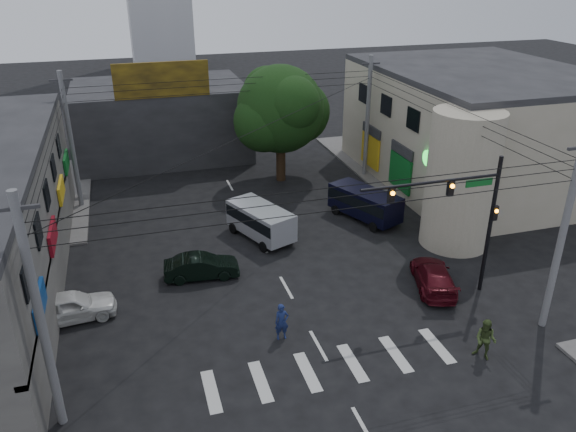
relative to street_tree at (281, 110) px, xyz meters
name	(u,v)px	position (x,y,z in m)	size (l,w,h in m)	color
ground	(298,309)	(-4.00, -17.00, -5.47)	(160.00, 160.00, 0.00)	black
sidewalk_far_right	(436,158)	(14.00, 1.00, -5.40)	(16.00, 16.00, 0.15)	#514F4C
building_right	(477,129)	(14.00, -4.00, -1.47)	(14.00, 18.00, 8.00)	#A0987F
corner_column	(461,180)	(7.00, -13.00, -1.47)	(4.00, 4.00, 8.00)	#A0987F
building_far	(161,120)	(-8.00, 9.00, -2.47)	(14.00, 10.00, 6.00)	#232326
billboard	(162,80)	(-8.00, 4.10, 1.83)	(7.00, 0.30, 2.60)	olive
street_tree	(281,110)	(0.00, 0.00, 0.00)	(6.40, 6.40, 8.70)	black
traffic_gantry	(463,207)	(3.82, -18.00, -0.64)	(7.10, 0.35, 7.20)	black
utility_pole_near_left	(40,318)	(-14.50, -21.50, -0.87)	(0.32, 0.32, 9.20)	#59595B
utility_pole_near_right	(562,236)	(6.50, -21.50, -0.87)	(0.32, 0.32, 9.20)	#59595B
utility_pole_far_left	(71,142)	(-14.50, -1.00, -0.87)	(0.32, 0.32, 9.20)	#59595B
utility_pole_far_right	(368,118)	(6.50, -1.00, -0.87)	(0.32, 0.32, 9.20)	#59595B
dark_sedan	(201,267)	(-8.02, -12.72, -4.83)	(4.04, 1.73, 1.30)	black
white_compact	(70,306)	(-14.50, -14.79, -4.76)	(4.34, 2.05, 1.44)	silver
maroon_sedan	(434,276)	(3.28, -17.11, -4.83)	(3.07, 4.77, 1.29)	#450912
silver_minivan	(261,223)	(-3.85, -9.07, -4.48)	(3.54, 5.02, 1.99)	#B2B4BB
navy_van	(365,205)	(3.25, -8.38, -4.48)	(3.66, 5.30, 1.98)	black
traffic_officer	(282,322)	(-5.39, -19.00, -4.60)	(0.65, 0.44, 1.74)	navy
pedestrian_olive	(485,340)	(2.45, -22.76, -4.54)	(1.11, 1.15, 1.87)	#384A22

